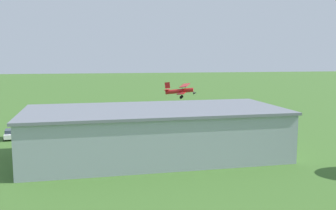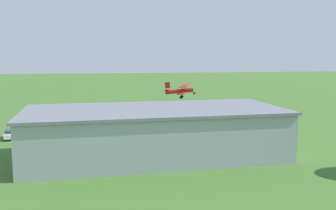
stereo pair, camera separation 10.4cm
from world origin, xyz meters
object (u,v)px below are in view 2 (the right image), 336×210
object	(u,v)px
biplane	(181,90)
person_beside_truck	(55,127)
hangar	(155,132)
car_silver	(59,132)
person_near_hangar_door	(221,123)
car_white	(10,134)
car_grey	(229,127)
person_crossing_taxiway	(61,126)
person_at_fence_line	(117,125)

from	to	relation	value
biplane	person_beside_truck	size ratio (longest dim) A/B	6.19
hangar	car_silver	xyz separation A→B (m)	(14.23, -15.01, -2.43)
car_silver	person_near_hangar_door	distance (m)	29.83
person_near_hangar_door	car_silver	bearing A→B (deg)	6.64
biplane	person_beside_truck	world-z (taller)	biplane
biplane	car_white	world-z (taller)	biplane
hangar	car_white	size ratio (longest dim) A/B	8.22
car_grey	person_beside_truck	size ratio (longest dim) A/B	3.04
person_crossing_taxiway	car_white	bearing A→B (deg)	34.10
car_silver	person_crossing_taxiway	xyz separation A→B (m)	(0.17, -4.78, 0.01)
car_grey	person_near_hangar_door	distance (m)	4.83
hangar	person_beside_truck	xyz separation A→B (m)	(15.47, -19.87, -2.55)
car_white	person_near_hangar_door	xyz separation A→B (m)	(-37.31, -3.75, 0.06)
biplane	car_white	size ratio (longest dim) A/B	2.23
hangar	person_at_fence_line	size ratio (longest dim) A/B	20.37
car_white	person_at_fence_line	xyz separation A→B (m)	(-17.57, -5.12, 0.04)
car_silver	person_near_hangar_door	world-z (taller)	person_near_hangar_door
person_beside_truck	car_white	bearing A→B (deg)	38.72
person_near_hangar_door	person_beside_truck	distance (m)	30.90
car_silver	car_white	bearing A→B (deg)	2.24
biplane	car_grey	distance (m)	18.33
car_silver	person_near_hangar_door	bearing A→B (deg)	-173.36
person_near_hangar_door	biplane	bearing A→B (deg)	-65.92
biplane	person_beside_truck	bearing A→B (deg)	22.39
car_grey	car_silver	world-z (taller)	same
car_white	person_crossing_taxiway	size ratio (longest dim) A/B	2.40
biplane	car_silver	bearing A→B (deg)	32.33
car_silver	hangar	bearing A→B (deg)	133.47
person_at_fence_line	biplane	bearing A→B (deg)	-143.76
car_grey	car_white	world-z (taller)	car_grey
car_grey	hangar	bearing A→B (deg)	41.58
car_white	person_near_hangar_door	size ratio (longest dim) A/B	2.43
hangar	car_silver	world-z (taller)	hangar
person_near_hangar_door	person_at_fence_line	bearing A→B (deg)	-3.98
car_grey	person_at_fence_line	xyz separation A→B (m)	(19.71, -6.20, -0.02)
car_white	person_beside_truck	bearing A→B (deg)	-141.28
car_grey	person_at_fence_line	bearing A→B (deg)	-17.47
person_beside_truck	car_grey	bearing A→B (deg)	168.57
person_crossing_taxiway	car_grey	bearing A→B (deg)	168.32
car_grey	car_white	bearing A→B (deg)	-1.66
person_crossing_taxiway	person_near_hangar_door	size ratio (longest dim) A/B	1.01
car_white	person_near_hangar_door	world-z (taller)	person_near_hangar_door
car_white	person_at_fence_line	world-z (taller)	person_at_fence_line
car_silver	car_grey	bearing A→B (deg)	177.33
person_at_fence_line	person_crossing_taxiway	bearing A→B (deg)	0.26
person_at_fence_line	person_near_hangar_door	size ratio (longest dim) A/B	0.98
car_silver	person_at_fence_line	world-z (taller)	person_at_fence_line
hangar	car_silver	bearing A→B (deg)	-46.53
person_crossing_taxiway	person_at_fence_line	world-z (taller)	person_crossing_taxiway
car_white	person_at_fence_line	bearing A→B (deg)	-163.74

